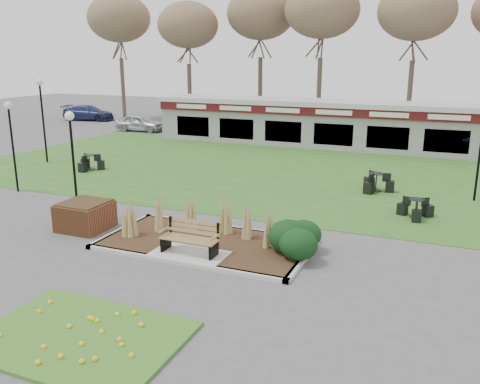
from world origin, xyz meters
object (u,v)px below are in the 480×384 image
at_px(car_silver, 140,123).
at_px(car_black, 226,119).
at_px(lamp_post_far_left, 41,102).
at_px(park_bench, 191,237).
at_px(food_pavilion, 339,124).
at_px(lamp_post_near_left, 72,142).
at_px(car_blue, 89,113).
at_px(bistro_set_a, 90,165).
at_px(bistro_set_d, 416,211).
at_px(lamp_post_mid_left, 11,127).
at_px(brick_planter, 85,215).
at_px(bistro_set_b, 376,185).

relative_size(car_silver, car_black, 0.85).
xyz_separation_m(lamp_post_far_left, car_silver, (-1.91, 11.93, -2.62)).
xyz_separation_m(park_bench, food_pavilion, (0.00, 19.71, 0.89)).
bearing_deg(lamp_post_near_left, car_blue, 128.11).
bearing_deg(bistro_set_a, car_black, 89.86).
distance_m(bistro_set_a, car_black, 16.66).
bearing_deg(bistro_set_a, car_blue, 128.95).
xyz_separation_m(bistro_set_d, car_black, (-15.86, 18.51, 0.49)).
bearing_deg(car_black, lamp_post_mid_left, -174.65).
relative_size(park_bench, car_blue, 0.37).
xyz_separation_m(brick_planter, lamp_post_near_left, (-1.00, 0.80, 2.31)).
bearing_deg(brick_planter, car_blue, 128.66).
bearing_deg(bistro_set_a, lamp_post_mid_left, -91.53).
relative_size(bistro_set_a, bistro_set_b, 0.99).
bearing_deg(bistro_set_d, car_blue, 147.85).
bearing_deg(brick_planter, park_bench, -9.69).
relative_size(bistro_set_b, car_black, 0.33).
bearing_deg(lamp_post_mid_left, car_silver, 106.83).
xyz_separation_m(brick_planter, food_pavilion, (4.40, 18.96, 1.00)).
height_order(lamp_post_near_left, bistro_set_a, lamp_post_near_left).
bearing_deg(bistro_set_b, car_silver, 149.84).
bearing_deg(car_blue, bistro_set_a, -150.16).
xyz_separation_m(lamp_post_mid_left, bistro_set_b, (14.17, 5.94, -2.50)).
bearing_deg(lamp_post_far_left, food_pavilion, 38.71).
bearing_deg(lamp_post_far_left, bistro_set_d, -7.45).
height_order(park_bench, car_silver, car_silver).
height_order(brick_planter, bistro_set_b, brick_planter).
bearing_deg(park_bench, bistro_set_b, 67.85).
distance_m(lamp_post_far_left, bistro_set_d, 19.72).
relative_size(car_silver, car_blue, 0.83).
bearing_deg(car_silver, lamp_post_far_left, -173.73).
bearing_deg(park_bench, food_pavilion, 90.00).
relative_size(lamp_post_far_left, bistro_set_b, 3.07).
relative_size(lamp_post_near_left, lamp_post_far_left, 0.85).
xyz_separation_m(bistro_set_a, car_blue, (-13.38, 16.55, 0.39)).
relative_size(lamp_post_mid_left, bistro_set_b, 2.61).
bearing_deg(car_silver, park_bench, -146.06).
distance_m(brick_planter, bistro_set_a, 9.39).
distance_m(lamp_post_mid_left, bistro_set_a, 5.24).
relative_size(lamp_post_mid_left, car_blue, 0.83).
bearing_deg(lamp_post_mid_left, car_black, 89.56).
relative_size(brick_planter, bistro_set_a, 1.04).
xyz_separation_m(bistro_set_a, bistro_set_d, (15.90, -1.86, -0.02)).
height_order(food_pavilion, car_blue, food_pavilion).
relative_size(lamp_post_near_left, lamp_post_mid_left, 1.00).
distance_m(food_pavilion, bistro_set_d, 14.64).
xyz_separation_m(park_bench, bistro_set_d, (5.73, 6.29, -0.34)).
bearing_deg(car_black, brick_planter, -160.79).
height_order(lamp_post_far_left, car_black, lamp_post_far_left).
bearing_deg(park_bench, lamp_post_near_left, 163.96).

